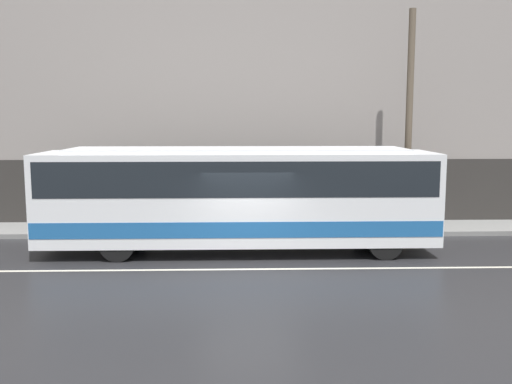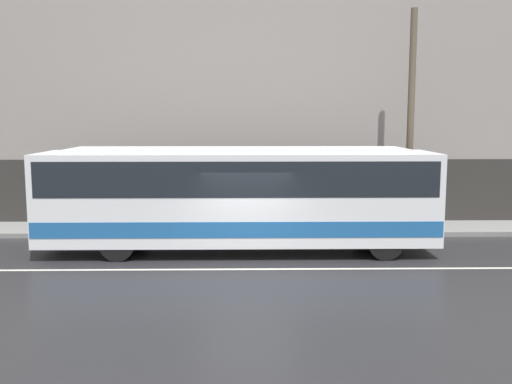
{
  "view_description": "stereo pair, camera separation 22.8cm",
  "coord_description": "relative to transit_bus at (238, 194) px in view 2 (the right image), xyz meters",
  "views": [
    {
      "loc": [
        -0.24,
        -14.69,
        4.01
      ],
      "look_at": [
        0.27,
        2.06,
        1.8
      ],
      "focal_mm": 40.0,
      "sensor_mm": 36.0,
      "label": 1
    },
    {
      "loc": [
        -0.01,
        -14.69,
        4.01
      ],
      "look_at": [
        0.27,
        2.06,
        1.8
      ],
      "focal_mm": 40.0,
      "sensor_mm": 36.0,
      "label": 2
    }
  ],
  "objects": [
    {
      "name": "ground_plane",
      "position": [
        0.26,
        -2.06,
        -1.75
      ],
      "size": [
        60.0,
        60.0,
        0.0
      ],
      "primitive_type": "plane",
      "color": "#262628"
    },
    {
      "name": "sidewalk",
      "position": [
        0.26,
        3.06,
        -1.67
      ],
      "size": [
        60.0,
        2.23,
        0.16
      ],
      "color": "gray",
      "rests_on": "ground_plane"
    },
    {
      "name": "lane_stripe",
      "position": [
        0.26,
        -2.06,
        -1.75
      ],
      "size": [
        54.0,
        0.14,
        0.01
      ],
      "color": "beige",
      "rests_on": "ground_plane"
    },
    {
      "name": "pedestrian_waiting",
      "position": [
        -4.25,
        3.12,
        -0.76
      ],
      "size": [
        0.36,
        0.36,
        1.76
      ],
      "color": "#1E5933",
      "rests_on": "sidewalk"
    },
    {
      "name": "building_facade",
      "position": [
        0.26,
        4.31,
        2.99
      ],
      "size": [
        60.0,
        0.35,
        9.83
      ],
      "color": "gray",
      "rests_on": "ground_plane"
    },
    {
      "name": "transit_bus",
      "position": [
        0.0,
        0.0,
        0.0
      ],
      "size": [
        11.54,
        2.53,
        3.1
      ],
      "color": "white",
      "rests_on": "ground_plane"
    },
    {
      "name": "utility_pole_near",
      "position": [
        5.78,
        2.5,
        2.11
      ],
      "size": [
        0.23,
        0.23,
        7.4
      ],
      "color": "brown",
      "rests_on": "sidewalk"
    }
  ]
}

